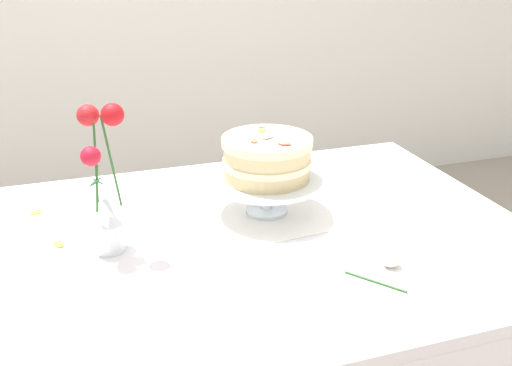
{
  "coord_description": "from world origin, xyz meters",
  "views": [
    {
      "loc": [
        -0.37,
        -1.2,
        1.41
      ],
      "look_at": [
        0.03,
        0.03,
        0.86
      ],
      "focal_mm": 40.84,
      "sensor_mm": 36.0,
      "label": 1
    }
  ],
  "objects_px": {
    "dining_table": "(249,271)",
    "fallen_rose": "(390,259)",
    "layer_cake": "(267,158)",
    "flower_vase": "(105,197)",
    "cake_stand": "(267,184)"
  },
  "relations": [
    {
      "from": "dining_table",
      "to": "layer_cake",
      "type": "bearing_deg",
      "value": 54.5
    },
    {
      "from": "dining_table",
      "to": "fallen_rose",
      "type": "relative_size",
      "value": 10.81
    },
    {
      "from": "dining_table",
      "to": "layer_cake",
      "type": "xyz_separation_m",
      "value": [
        0.09,
        0.12,
        0.25
      ]
    },
    {
      "from": "flower_vase",
      "to": "fallen_rose",
      "type": "distance_m",
      "value": 0.65
    },
    {
      "from": "cake_stand",
      "to": "flower_vase",
      "type": "distance_m",
      "value": 0.42
    },
    {
      "from": "layer_cake",
      "to": "dining_table",
      "type": "bearing_deg",
      "value": -125.5
    },
    {
      "from": "layer_cake",
      "to": "flower_vase",
      "type": "height_order",
      "value": "flower_vase"
    },
    {
      "from": "layer_cake",
      "to": "fallen_rose",
      "type": "height_order",
      "value": "layer_cake"
    },
    {
      "from": "dining_table",
      "to": "cake_stand",
      "type": "relative_size",
      "value": 4.83
    },
    {
      "from": "dining_table",
      "to": "fallen_rose",
      "type": "distance_m",
      "value": 0.35
    },
    {
      "from": "layer_cake",
      "to": "fallen_rose",
      "type": "xyz_separation_m",
      "value": [
        0.17,
        -0.34,
        -0.14
      ]
    },
    {
      "from": "dining_table",
      "to": "cake_stand",
      "type": "bearing_deg",
      "value": 54.5
    },
    {
      "from": "fallen_rose",
      "to": "flower_vase",
      "type": "bearing_deg",
      "value": 154.73
    },
    {
      "from": "layer_cake",
      "to": "flower_vase",
      "type": "distance_m",
      "value": 0.42
    },
    {
      "from": "flower_vase",
      "to": "layer_cake",
      "type": "bearing_deg",
      "value": 9.88
    }
  ]
}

